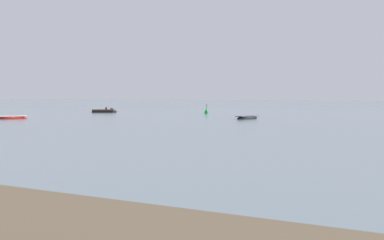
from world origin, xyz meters
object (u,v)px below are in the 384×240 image
object	(u,v)px
rowboat_moored_1	(247,118)
motorboat_moored_4	(107,111)
channel_buoy	(207,112)
rowboat_moored_3	(13,118)

from	to	relation	value
rowboat_moored_1	motorboat_moored_4	size ratio (longest dim) A/B	0.82
rowboat_moored_1	channel_buoy	distance (m)	26.07
rowboat_moored_1	motorboat_moored_4	xyz separation A→B (m)	(-41.07, 13.63, 0.07)
rowboat_moored_3	motorboat_moored_4	world-z (taller)	motorboat_moored_4
rowboat_moored_3	channel_buoy	xyz separation A→B (m)	(15.44, 38.31, 0.26)
motorboat_moored_4	channel_buoy	xyz separation A→B (m)	(22.99, 5.15, 0.19)
rowboat_moored_1	channel_buoy	size ratio (longest dim) A/B	2.10
rowboat_moored_1	motorboat_moored_4	bearing A→B (deg)	89.82
rowboat_moored_1	rowboat_moored_3	bearing A→B (deg)	138.41
channel_buoy	rowboat_moored_1	bearing A→B (deg)	-46.10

